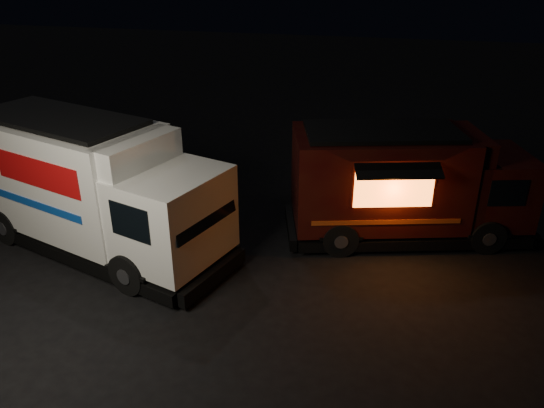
{
  "coord_description": "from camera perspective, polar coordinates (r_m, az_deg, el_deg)",
  "views": [
    {
      "loc": [
        4.29,
        -9.49,
        6.91
      ],
      "look_at": [
        1.42,
        2.0,
        1.25
      ],
      "focal_mm": 35.0,
      "sensor_mm": 36.0,
      "label": 1
    }
  ],
  "objects": [
    {
      "name": "red_truck",
      "position": [
        14.17,
        14.6,
        2.13
      ],
      "size": [
        6.73,
        4.0,
        2.95
      ],
      "primitive_type": null,
      "rotation": [
        0.0,
        0.0,
        0.28
      ],
      "color": "black",
      "rests_on": "ground"
    },
    {
      "name": "white_truck",
      "position": [
        13.73,
        -18.56,
        1.7
      ],
      "size": [
        7.75,
        4.56,
        3.33
      ],
      "primitive_type": null,
      "rotation": [
        0.0,
        0.0,
        -0.3
      ],
      "color": "silver",
      "rests_on": "ground"
    },
    {
      "name": "ground",
      "position": [
        12.5,
        -8.68,
        -8.35
      ],
      "size": [
        80.0,
        80.0,
        0.0
      ],
      "primitive_type": "plane",
      "color": "black",
      "rests_on": "ground"
    }
  ]
}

